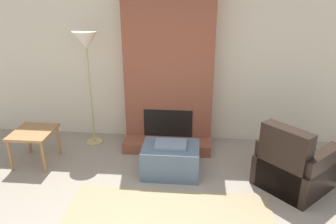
% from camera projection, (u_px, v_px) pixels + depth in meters
% --- Properties ---
extents(wall_back, '(7.48, 0.06, 2.60)m').
position_uv_depth(wall_back, '(170.00, 65.00, 5.47)').
color(wall_back, beige).
rests_on(wall_back, ground_plane).
extents(fireplace, '(1.42, 0.74, 2.60)m').
position_uv_depth(fireplace, '(169.00, 74.00, 5.27)').
color(fireplace, brown).
rests_on(fireplace, ground_plane).
extents(ottoman, '(0.80, 0.56, 0.49)m').
position_uv_depth(ottoman, '(171.00, 159.00, 4.69)').
color(ottoman, slate).
rests_on(ottoman, ground_plane).
extents(armchair, '(1.17, 1.17, 0.94)m').
position_uv_depth(armchair, '(293.00, 167.00, 4.35)').
color(armchair, black).
rests_on(armchair, ground_plane).
extents(side_table, '(0.58, 0.64, 0.52)m').
position_uv_depth(side_table, '(34.00, 135.00, 4.91)').
color(side_table, '#9E7042').
rests_on(side_table, ground_plane).
extents(floor_lamp_left, '(0.40, 0.40, 1.90)m').
position_uv_depth(floor_lamp_left, '(86.00, 45.00, 5.07)').
color(floor_lamp_left, tan).
rests_on(floor_lamp_left, ground_plane).
extents(area_rug, '(2.49, 1.14, 0.01)m').
position_uv_depth(area_rug, '(168.00, 219.00, 3.84)').
color(area_rug, '#9E8966').
rests_on(area_rug, ground_plane).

